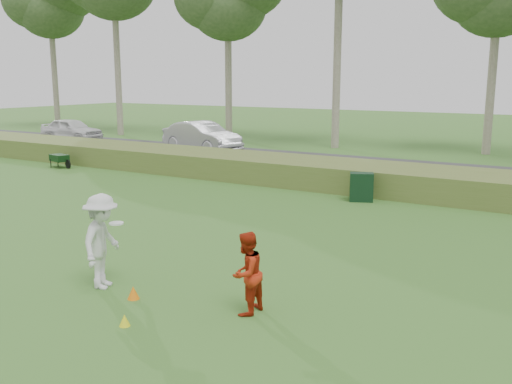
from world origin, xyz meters
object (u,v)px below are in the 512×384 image
Objects in this scene: utility_cabinet at (361,187)px; player_white at (102,241)px; car_mid at (202,137)px; player_red at (246,273)px; car_left at (72,130)px; cone_orange at (133,293)px; cone_yellow at (125,320)px.

player_white is at bearing -121.18° from utility_cabinet.
car_mid is at bearing 125.43° from utility_cabinet.
player_white is 1.27× the size of player_red.
car_left reaches higher than utility_cabinet.
utility_cabinet is at bearing -169.26° from player_red.
cone_orange is 10.22m from utility_cabinet.
car_mid is (-13.39, 17.07, 0.13)m from player_red.
utility_cabinet is at bearing -110.91° from car_left.
player_white is 26.82m from car_left.
car_left is at bearing 139.98° from cone_yellow.
cone_yellow is at bearing -42.98° from player_red.
cone_yellow is at bearing -145.94° from player_white.
car_left is 10.08m from car_mid.
car_mid is (-11.26, 17.59, 0.74)m from cone_orange.
player_white reaches higher than car_left.
cone_orange is 1.22× the size of cone_yellow.
cone_orange is at bearing -133.99° from car_mid.
utility_cabinet is at bearing -108.56° from car_mid.
player_white is 0.38× the size of car_mid.
car_mid is at bearing -92.14° from car_left.
player_red is at bearing -128.34° from car_left.
player_white is 1.22m from cone_orange.
cone_orange is 27.64m from car_left.
utility_cabinet reaches higher than cone_yellow.
cone_orange reaches higher than cone_yellow.
cone_orange is at bearing -131.81° from car_left.
cone_orange is at bearing 125.76° from cone_yellow.
car_left reaches higher than cone_orange.
cone_yellow is 0.04× the size of car_mid.
cone_orange is (0.91, -0.17, -0.80)m from player_white.
car_left is at bearing 28.77° from player_white.
car_mid reaches higher than cone_yellow.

